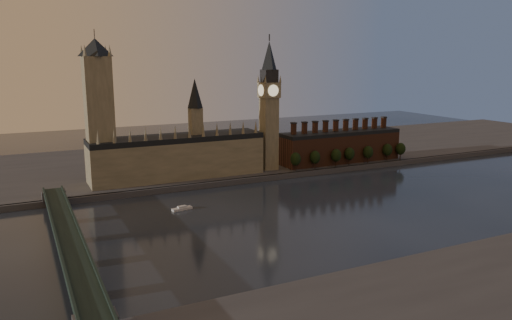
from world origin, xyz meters
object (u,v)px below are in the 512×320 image
Objects in this scene: victoria_tower at (99,108)px; westminster_bridge at (69,242)px; big_ben at (269,104)px; river_boat at (182,208)px.

westminster_bridge is at bearing -106.56° from victoria_tower.
big_ben is 0.54× the size of westminster_bridge.
victoria_tower is 8.13× the size of river_boat.
victoria_tower is at bearing 73.44° from westminster_bridge.
victoria_tower is 130.12m from big_ben.
victoria_tower reaches higher than big_ben.
big_ben is at bearing 25.62° from river_boat.
westminster_bridge is 15.05× the size of river_boat.
big_ben reaches higher than westminster_bridge.
victoria_tower is at bearing 108.51° from river_boat.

